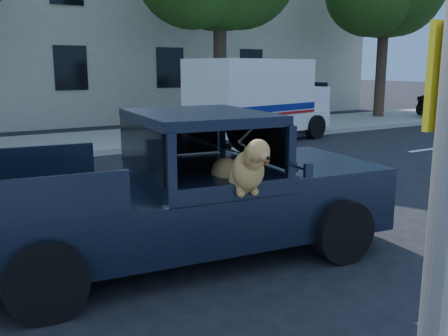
% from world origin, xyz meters
% --- Properties ---
extents(ground, '(120.00, 120.00, 0.00)m').
position_xyz_m(ground, '(0.00, 0.00, 0.00)').
color(ground, black).
rests_on(ground, ground).
extents(far_sidewalk, '(60.00, 4.00, 0.15)m').
position_xyz_m(far_sidewalk, '(0.00, 9.20, 0.07)').
color(far_sidewalk, gray).
rests_on(far_sidewalk, ground).
extents(lane_stripes, '(21.60, 0.14, 0.01)m').
position_xyz_m(lane_stripes, '(2.00, 3.40, 0.01)').
color(lane_stripes, silver).
rests_on(lane_stripes, ground).
extents(building_main, '(26.00, 6.00, 9.00)m').
position_xyz_m(building_main, '(3.00, 16.50, 4.50)').
color(building_main, beige).
rests_on(building_main, ground).
extents(pickup_truck, '(5.07, 2.78, 1.75)m').
position_xyz_m(pickup_truck, '(-1.49, -0.07, 0.59)').
color(pickup_truck, black).
rests_on(pickup_truck, ground).
extents(mail_truck, '(4.82, 3.00, 2.47)m').
position_xyz_m(mail_truck, '(4.96, 7.35, 1.08)').
color(mail_truck, silver).
rests_on(mail_truck, ground).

